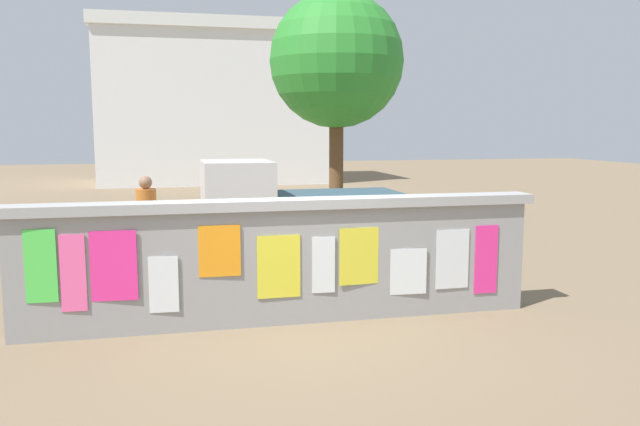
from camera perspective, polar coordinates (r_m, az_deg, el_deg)
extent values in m
plane|color=#7A664C|center=(15.87, -8.21, -1.22)|extent=(60.00, 60.00, 0.00)
cube|color=gray|center=(7.93, -3.26, -4.78)|extent=(6.42, 0.30, 1.44)
cube|color=#9F9F9F|center=(7.80, -3.30, 0.82)|extent=(6.62, 0.42, 0.12)
cube|color=#4CD84C|center=(7.77, -23.83, -4.40)|extent=(0.35, 0.03, 0.84)
cube|color=#F9599E|center=(7.73, -21.34, -5.06)|extent=(0.28, 0.02, 0.89)
cube|color=#F42D8C|center=(7.67, -18.07, -4.55)|extent=(0.52, 0.04, 0.82)
cube|color=silver|center=(7.69, -13.88, -6.27)|extent=(0.34, 0.03, 0.67)
cube|color=orange|center=(7.63, -9.01, -3.40)|extent=(0.50, 0.03, 0.62)
cube|color=yellow|center=(7.76, -3.72, -4.85)|extent=(0.53, 0.02, 0.77)
cube|color=silver|center=(7.86, 0.33, -4.69)|extent=(0.29, 0.03, 0.71)
cube|color=yellow|center=(7.96, 3.54, -3.91)|extent=(0.51, 0.04, 0.72)
cube|color=silver|center=(8.22, 7.96, -5.24)|extent=(0.48, 0.04, 0.59)
cube|color=silver|center=(8.43, 11.83, -4.08)|extent=(0.45, 0.02, 0.78)
cube|color=#F42D8C|center=(8.64, 14.71, -4.07)|extent=(0.32, 0.01, 0.91)
cylinder|color=black|center=(10.82, -7.55, -3.47)|extent=(0.70, 0.21, 0.70)
cylinder|color=black|center=(12.10, -8.21, -2.30)|extent=(0.70, 0.21, 0.70)
cylinder|color=black|center=(11.36, 5.11, -2.91)|extent=(0.70, 0.21, 0.70)
cylinder|color=black|center=(12.58, 3.20, -1.86)|extent=(0.70, 0.21, 0.70)
cube|color=silver|center=(11.36, -7.47, 0.89)|extent=(1.21, 1.51, 1.50)
cube|color=#334C59|center=(11.73, 1.34, -0.32)|extent=(2.41, 1.52, 0.90)
cylinder|color=black|center=(9.85, -14.57, -5.05)|extent=(0.60, 0.11, 0.60)
cylinder|color=black|center=(9.95, -22.10, -5.25)|extent=(0.60, 0.13, 0.60)
cube|color=gold|center=(9.82, -18.43, -3.57)|extent=(1.00, 0.26, 0.32)
cube|color=black|center=(9.81, -19.64, -2.57)|extent=(0.56, 0.23, 0.10)
cube|color=#262626|center=(9.75, -15.27, -1.92)|extent=(0.05, 0.56, 0.03)
cylinder|color=black|center=(12.78, -18.16, -2.17)|extent=(0.66, 0.08, 0.66)
cylinder|color=black|center=(12.79, -13.45, -1.99)|extent=(0.66, 0.08, 0.66)
cube|color=#1933A5|center=(12.75, -15.83, -1.28)|extent=(0.95, 0.10, 0.06)
cylinder|color=#1933A5|center=(12.72, -15.19, -0.28)|extent=(0.03, 0.03, 0.40)
cube|color=black|center=(12.69, -15.23, 0.62)|extent=(0.20, 0.09, 0.05)
cube|color=black|center=(12.70, -18.04, 0.28)|extent=(0.07, 0.44, 0.03)
cylinder|color=#338CBF|center=(11.27, -14.77, -2.95)|extent=(0.12, 0.12, 0.80)
cylinder|color=#338CBF|center=(11.28, -15.68, -2.97)|extent=(0.12, 0.12, 0.80)
cylinder|color=#BF6626|center=(11.17, -15.35, 0.57)|extent=(0.35, 0.35, 0.60)
sphere|color=#8C664C|center=(11.13, -15.43, 2.66)|extent=(0.22, 0.22, 0.22)
cylinder|color=brown|center=(17.46, 1.47, 4.55)|extent=(0.39, 0.39, 2.96)
sphere|color=#2A852B|center=(17.53, 1.50, 13.56)|extent=(3.62, 3.62, 3.62)
cube|color=white|center=(29.53, -9.56, 9.12)|extent=(9.81, 5.51, 6.47)
cube|color=silver|center=(29.83, -9.72, 15.83)|extent=(10.11, 5.81, 0.50)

